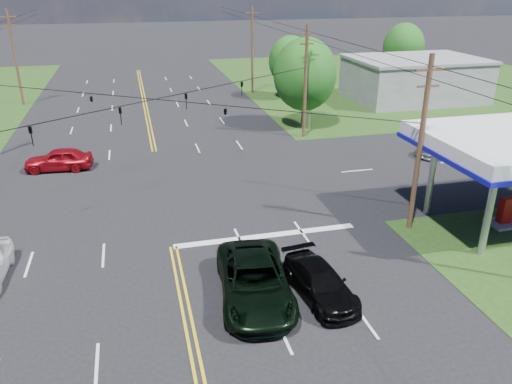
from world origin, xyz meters
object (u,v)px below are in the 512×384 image
object	(u,v)px
pole_ne	(306,81)
pickup_dkgreen	(254,281)
tree_far_r	(404,47)
pole_left_far	(15,57)
pole_right_far	(252,49)
suv_black	(320,283)
tree_right_b	(291,61)
tree_right_a	(305,75)
retail_ne	(414,80)
pole_se	(420,144)

from	to	relation	value
pole_ne	pickup_dkgreen	bearing A→B (deg)	-114.08
tree_far_r	pickup_dkgreen	bearing A→B (deg)	-125.55
pole_left_far	pole_right_far	distance (m)	26.00
pole_left_far	suv_black	bearing A→B (deg)	-65.84
tree_right_b	pole_ne	bearing A→B (deg)	-103.13
pole_right_far	suv_black	distance (m)	42.76
tree_far_r	tree_right_b	bearing A→B (deg)	-161.08
tree_right_b	tree_far_r	bearing A→B (deg)	18.92
tree_right_a	suv_black	size ratio (longest dim) A/B	1.71
pickup_dkgreen	suv_black	distance (m)	2.86
tree_right_b	suv_black	bearing A→B (deg)	-105.75
pole_left_far	pickup_dkgreen	size ratio (longest dim) A/B	1.57
pole_left_far	suv_black	world-z (taller)	pole_left_far
tree_right_b	tree_far_r	xyz separation A→B (m)	(17.50, 6.00, 0.33)
tree_far_r	pole_left_far	bearing A→B (deg)	-177.56
retail_ne	pole_left_far	distance (m)	43.84
pole_se	pole_ne	bearing A→B (deg)	90.00
retail_ne	pickup_dkgreen	size ratio (longest dim) A/B	2.19
tree_right_a	pole_ne	bearing A→B (deg)	-108.43
suv_black	pole_se	bearing A→B (deg)	27.47
pickup_dkgreen	suv_black	xyz separation A→B (m)	(2.81, -0.54, -0.19)
pole_ne	tree_far_r	world-z (taller)	pole_ne
pickup_dkgreen	tree_far_r	bearing A→B (deg)	60.91
tree_right_a	tree_right_b	bearing A→B (deg)	78.23
pole_ne	suv_black	xyz separation A→B (m)	(-7.19, -22.92, -4.22)
suv_black	tree_right_b	bearing A→B (deg)	67.37
pole_left_far	pickup_dkgreen	world-z (taller)	pole_left_far
pole_left_far	tree_right_a	bearing A→B (deg)	-30.65
pole_se	suv_black	distance (m)	9.68
pole_right_far	suv_black	xyz separation A→B (m)	(-7.19, -41.92, -4.47)
retail_ne	pickup_dkgreen	world-z (taller)	retail_ne
pole_se	suv_black	world-z (taller)	pole_se
pole_se	pole_right_far	world-z (taller)	pole_right_far
pickup_dkgreen	pole_right_far	bearing A→B (deg)	82.87
pole_se	tree_right_b	world-z (taller)	pole_se
pole_left_far	pickup_dkgreen	bearing A→B (deg)	-68.86
retail_ne	tree_right_b	size ratio (longest dim) A/B	1.98
pole_ne	retail_ne	bearing A→B (deg)	32.91
pole_right_far	tree_right_b	world-z (taller)	pole_right_far
pole_left_far	tree_right_a	world-z (taller)	pole_left_far
pole_se	pickup_dkgreen	world-z (taller)	pole_se
pole_se	pole_left_far	xyz separation A→B (m)	(-26.00, 37.00, 0.25)
tree_right_a	tree_right_b	distance (m)	12.27
pole_se	tree_right_b	xyz separation A→B (m)	(3.50, 33.00, -0.70)
pole_left_far	tree_right_a	xyz separation A→B (m)	(27.00, -16.00, -0.30)
pole_ne	pole_left_far	bearing A→B (deg)	143.84
retail_ne	pole_right_far	world-z (taller)	pole_right_far
pole_ne	tree_right_a	world-z (taller)	pole_ne
pole_ne	tree_right_a	distance (m)	3.16
tree_far_r	suv_black	size ratio (longest dim) A/B	1.60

